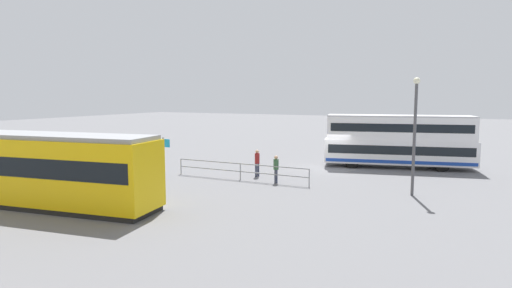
{
  "coord_description": "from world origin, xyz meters",
  "views": [
    {
      "loc": [
        -8.46,
        30.11,
        5.36
      ],
      "look_at": [
        3.58,
        5.39,
        2.19
      ],
      "focal_mm": 29.56,
      "sensor_mm": 36.0,
      "label": 1
    }
  ],
  "objects_px": {
    "tram_yellow": "(35,168)",
    "street_lamp": "(415,127)",
    "info_sign": "(163,148)",
    "double_decker_bus": "(398,141)",
    "pedestrian_crossing": "(276,167)",
    "pedestrian_near_railing": "(257,161)"
  },
  "relations": [
    {
      "from": "tram_yellow",
      "to": "pedestrian_crossing",
      "type": "distance_m",
      "value": 13.16
    },
    {
      "from": "double_decker_bus",
      "to": "info_sign",
      "type": "xyz_separation_m",
      "value": [
        14.24,
        9.59,
        -0.22
      ]
    },
    {
      "from": "info_sign",
      "to": "street_lamp",
      "type": "xyz_separation_m",
      "value": [
        -16.2,
        -0.65,
        1.96
      ]
    },
    {
      "from": "tram_yellow",
      "to": "double_decker_bus",
      "type": "bearing_deg",
      "value": -126.89
    },
    {
      "from": "tram_yellow",
      "to": "info_sign",
      "type": "relative_size",
      "value": 5.24
    },
    {
      "from": "double_decker_bus",
      "to": "pedestrian_near_railing",
      "type": "relative_size",
      "value": 6.1
    },
    {
      "from": "info_sign",
      "to": "street_lamp",
      "type": "bearing_deg",
      "value": -177.71
    },
    {
      "from": "tram_yellow",
      "to": "info_sign",
      "type": "height_order",
      "value": "tram_yellow"
    },
    {
      "from": "double_decker_bus",
      "to": "pedestrian_near_railing",
      "type": "xyz_separation_m",
      "value": [
        7.88,
        7.81,
        -0.95
      ]
    },
    {
      "from": "double_decker_bus",
      "to": "pedestrian_crossing",
      "type": "distance_m",
      "value": 10.96
    },
    {
      "from": "pedestrian_crossing",
      "to": "tram_yellow",
      "type": "bearing_deg",
      "value": 49.82
    },
    {
      "from": "info_sign",
      "to": "tram_yellow",
      "type": "bearing_deg",
      "value": 88.99
    },
    {
      "from": "tram_yellow",
      "to": "street_lamp",
      "type": "distance_m",
      "value": 19.4
    },
    {
      "from": "double_decker_bus",
      "to": "info_sign",
      "type": "bearing_deg",
      "value": 33.97
    },
    {
      "from": "double_decker_bus",
      "to": "tram_yellow",
      "type": "height_order",
      "value": "double_decker_bus"
    },
    {
      "from": "tram_yellow",
      "to": "pedestrian_near_railing",
      "type": "bearing_deg",
      "value": -119.81
    },
    {
      "from": "tram_yellow",
      "to": "pedestrian_near_railing",
      "type": "distance_m",
      "value": 13.15
    },
    {
      "from": "street_lamp",
      "to": "info_sign",
      "type": "bearing_deg",
      "value": 2.29
    },
    {
      "from": "tram_yellow",
      "to": "street_lamp",
      "type": "height_order",
      "value": "street_lamp"
    },
    {
      "from": "pedestrian_near_railing",
      "to": "street_lamp",
      "type": "height_order",
      "value": "street_lamp"
    },
    {
      "from": "pedestrian_crossing",
      "to": "double_decker_bus",
      "type": "bearing_deg",
      "value": -122.93
    },
    {
      "from": "info_sign",
      "to": "double_decker_bus",
      "type": "bearing_deg",
      "value": -146.03
    }
  ]
}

